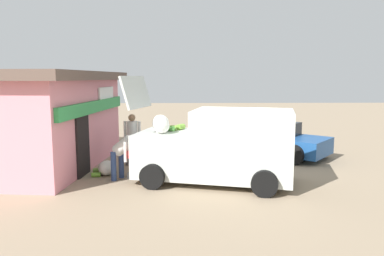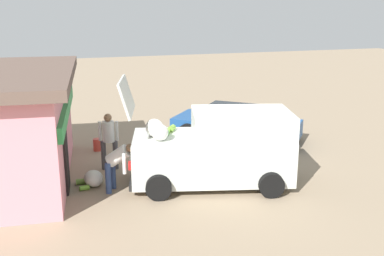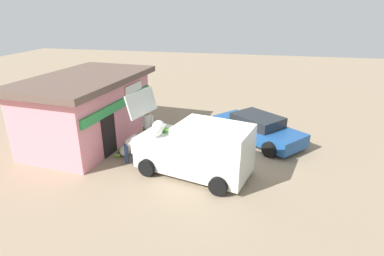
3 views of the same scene
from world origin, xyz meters
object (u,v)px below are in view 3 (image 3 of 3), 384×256
vendor_standing (148,125)px  customer_bending (133,144)px  delivery_van (197,149)px  paint_bucket (158,126)px  storefront_bar (88,108)px  parked_sedan (257,128)px  unloaded_banana_pile (126,151)px

vendor_standing → customer_bending: vendor_standing is taller
delivery_van → vendor_standing: bearing=52.8°
customer_bending → paint_bucket: 3.65m
storefront_bar → delivery_van: storefront_bar is taller
parked_sedan → unloaded_banana_pile: size_ratio=5.37×
storefront_bar → customer_bending: storefront_bar is taller
paint_bucket → delivery_van: bearing=-144.4°
paint_bucket → vendor_standing: bearing=-175.2°
parked_sedan → unloaded_banana_pile: (-2.78, 5.27, -0.39)m
storefront_bar → parked_sedan: bearing=-77.5°
vendor_standing → customer_bending: 1.74m
storefront_bar → vendor_standing: 2.84m
storefront_bar → unloaded_banana_pile: (-1.12, -2.18, -1.35)m
delivery_van → paint_bucket: 4.78m
vendor_standing → paint_bucket: bearing=4.8°
storefront_bar → parked_sedan: (1.66, -7.45, -0.96)m
delivery_van → parked_sedan: 4.18m
vendor_standing → unloaded_banana_pile: bearing=152.1°
customer_bending → paint_bucket: customer_bending is taller
paint_bucket → parked_sedan: bearing=-92.7°
storefront_bar → delivery_van: size_ratio=1.43×
delivery_van → customer_bending: (0.24, 2.60, -0.17)m
delivery_van → customer_bending: bearing=84.7°
parked_sedan → customer_bending: customer_bending is taller
storefront_bar → parked_sedan: storefront_bar is taller
unloaded_banana_pile → paint_bucket: unloaded_banana_pile is taller
parked_sedan → storefront_bar: bearing=102.5°
storefront_bar → vendor_standing: bearing=-89.5°
paint_bucket → unloaded_banana_pile: bearing=171.6°
parked_sedan → vendor_standing: bearing=109.3°
customer_bending → paint_bucket: bearing=2.3°
delivery_van → paint_bucket: (3.83, 2.75, -0.78)m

